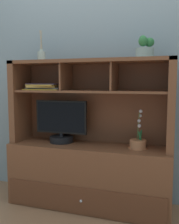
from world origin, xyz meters
The scene contains 8 objects.
floor_plane centered at (0.00, 0.00, -0.01)m, with size 6.00×6.00×0.02m, color #956949.
back_wall centered at (0.00, 0.25, 1.40)m, with size 6.00×0.02×2.80m, color gray.
media_console centered at (0.00, 0.01, 0.41)m, with size 1.46×0.46×1.33m.
tv_monitor centered at (-0.28, 0.01, 0.73)m, with size 0.50×0.22×0.40m.
potted_orchid centered at (0.44, 0.00, 0.62)m, with size 0.16×0.16×0.34m.
magazine_stack_left centered at (-0.44, -0.02, 1.09)m, with size 0.36×0.24×0.06m.
diffuser_bottle centered at (-0.48, 0.01, 1.38)m, with size 0.07×0.07×0.28m.
potted_succulent centered at (0.48, -0.01, 1.40)m, with size 0.17×0.17×0.19m.
Camera 1 is at (0.72, -2.22, 1.13)m, focal length 42.05 mm.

